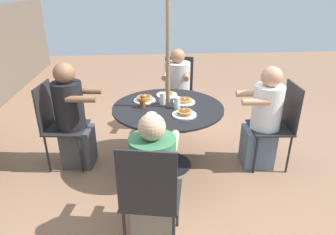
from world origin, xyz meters
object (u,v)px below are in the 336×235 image
patio_chair_north (57,121)px  pancake_plate_c (184,113)px  pancake_plate_d (167,94)px  patio_chair_west (178,87)px  diner_east (154,184)px  patio_table (168,119)px  pancake_plate_a (184,101)px  syrup_bottle (142,103)px  drinking_glass_a (177,103)px  pancake_plate_b (145,99)px  patio_chair_south (279,121)px  coffee_cup (152,118)px  diner_north (73,120)px  drinking_glass_b (163,99)px  diner_south (263,122)px  diner_west (177,93)px  patio_chair_east (150,193)px

patio_chair_north → pancake_plate_c: size_ratio=3.98×
pancake_plate_d → patio_chair_west: bearing=-14.9°
diner_east → patio_table: bearing=90.0°
pancake_plate_a → syrup_bottle: size_ratio=1.83×
patio_table → drinking_glass_a: size_ratio=9.68×
diner_east → pancake_plate_b: diner_east is taller
patio_chair_north → syrup_bottle: (-0.14, -0.95, 0.23)m
pancake_plate_a → patio_chair_north: bearing=88.9°
diner_east → syrup_bottle: 1.07m
patio_chair_south → pancake_plate_a: bearing=84.0°
coffee_cup → drinking_glass_a: drinking_glass_a is taller
patio_table → coffee_cup: 0.50m
patio_table → patio_chair_north: bearing=84.0°
diner_north → drinking_glass_b: size_ratio=9.46×
diner_east → pancake_plate_c: diner_east is taller
pancake_plate_b → diner_south: bearing=-100.3°
patio_chair_south → coffee_cup: size_ratio=9.29×
diner_west → drinking_glass_a: diner_west is taller
patio_chair_north → drinking_glass_a: (-0.18, -1.32, 0.24)m
diner_east → pancake_plate_d: 1.41m
drinking_glass_b → coffee_cup: bearing=165.1°
pancake_plate_b → syrup_bottle: (-0.19, 0.02, 0.03)m
patio_chair_west → pancake_plate_b: bearing=75.7°
diner_east → pancake_plate_d: bearing=92.0°
patio_chair_east → drinking_glass_a: bearing=85.2°
pancake_plate_d → drinking_glass_a: bearing=-168.6°
diner_south → pancake_plate_d: (0.40, 1.04, 0.21)m
coffee_cup → pancake_plate_d: bearing=-14.6°
patio_chair_east → pancake_plate_b: bearing=101.5°
diner_north → pancake_plate_d: (0.23, -1.06, 0.19)m
drinking_glass_b → patio_chair_west: bearing=-14.7°
syrup_bottle → drinking_glass_b: (0.08, -0.22, 0.01)m
diner_south → coffee_cup: diner_south is taller
diner_west → drinking_glass_b: bearing=86.1°
patio_chair_north → pancake_plate_b: 1.00m
patio_chair_south → patio_table: bearing=90.0°
diner_west → drinking_glass_b: diner_west is taller
diner_east → diner_south: size_ratio=0.95×
diner_south → patio_chair_west: 1.50m
diner_south → pancake_plate_d: size_ratio=4.78×
patio_table → diner_north: (0.11, 1.05, -0.02)m
patio_chair_north → pancake_plate_d: size_ratio=3.98×
diner_north → patio_chair_east: (-1.32, -0.82, -0.01)m
patio_chair_north → pancake_plate_a: bearing=94.9°
diner_east → pancake_plate_a: diner_east is taller
diner_south → drinking_glass_a: 0.99m
patio_chair_east → patio_chair_west: size_ratio=1.00×
diner_west → syrup_bottle: size_ratio=8.53×
pancake_plate_a → coffee_cup: size_ratio=2.33×
pancake_plate_c → drinking_glass_b: bearing=31.6°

